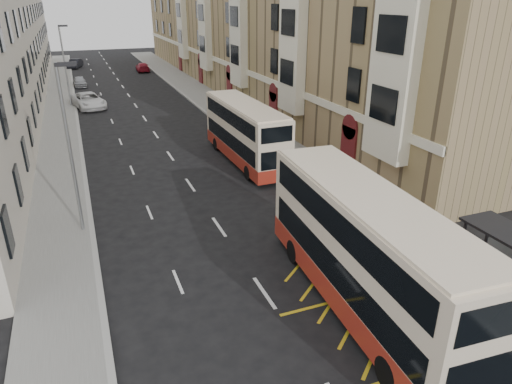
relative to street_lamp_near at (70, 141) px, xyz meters
name	(u,v)px	position (x,y,z in m)	size (l,w,h in m)	color
ground	(312,363)	(6.35, -12.00, -4.64)	(200.00, 200.00, 0.00)	black
pavement_right	(237,120)	(14.35, 18.00, -4.56)	(4.00, 120.00, 0.15)	slate
pavement_left	(60,137)	(-1.15, 18.00, -4.56)	(3.00, 120.00, 0.15)	slate
kerb_right	(217,122)	(12.35, 18.00, -4.56)	(0.25, 120.00, 0.15)	#9B9B96
kerb_left	(79,135)	(0.35, 18.00, -4.56)	(0.25, 120.00, 0.15)	#9B9B96
road_markings	(130,97)	(6.35, 33.00, -4.63)	(10.00, 110.00, 0.01)	silver
terrace_right	(248,25)	(21.23, 33.38, 2.88)	(10.75, 79.00, 15.25)	#957C56
guard_railing	(374,227)	(12.60, -6.25, -3.78)	(0.06, 6.56, 1.01)	red
street_lamp_near	(70,141)	(0.00, 0.00, 0.00)	(0.93, 0.18, 8.00)	gray
street_lamp_far	(65,61)	(0.00, 30.00, 0.00)	(0.93, 0.18, 8.00)	gray
double_decker_front	(365,252)	(9.37, -10.08, -2.31)	(3.36, 11.60, 4.57)	beige
double_decker_rear	(245,133)	(11.03, 6.81, -2.53)	(2.52, 10.42, 4.14)	beige
pedestrian_near	(443,271)	(12.74, -10.51, -3.64)	(0.61, 0.40, 1.68)	black
pedestrian_far	(423,231)	(14.27, -7.59, -3.63)	(1.00, 0.42, 1.71)	black
white_van	(89,101)	(1.70, 28.51, -3.85)	(2.61, 5.67, 1.58)	silver
car_silver	(80,82)	(1.26, 41.92, -3.98)	(1.55, 3.86, 1.32)	#929599
car_dark	(75,64)	(1.15, 59.89, -3.92)	(1.51, 4.34, 1.43)	black
car_red	(143,67)	(10.81, 52.17, -3.98)	(1.85, 4.56, 1.32)	maroon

